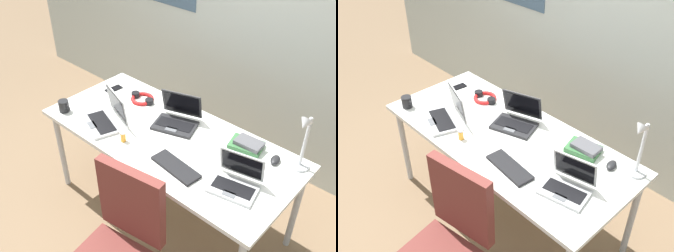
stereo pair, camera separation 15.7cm
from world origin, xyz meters
TOP-DOWN VIEW (x-y plane):
  - ground_plane at (0.00, 0.00)m, footprint 12.00×12.00m
  - wall_back at (-0.00, 1.10)m, footprint 6.00×0.13m
  - desk at (0.00, 0.00)m, footprint 1.80×0.80m
  - desk_lamp at (0.80, 0.28)m, footprint 0.12×0.18m
  - laptop_back_left at (0.61, -0.10)m, footprint 0.31×0.28m
  - laptop_front_left at (-0.05, 0.14)m, footprint 0.36×0.33m
  - laptop_front_right at (-0.42, -0.18)m, footprint 0.38×0.34m
  - external_keyboard at (0.26, -0.21)m, footprint 0.34×0.16m
  - computer_mouse at (0.67, 0.24)m, footprint 0.07×0.11m
  - cell_phone at (-0.74, 0.16)m, footprint 0.08×0.14m
  - headphones at (-0.45, 0.20)m, footprint 0.21×0.18m
  - pill_bottle at (-0.18, -0.24)m, footprint 0.04×0.04m
  - book_stack at (0.47, 0.25)m, footprint 0.24×0.20m
  - coffee_mug at (-0.77, -0.29)m, footprint 0.11×0.08m

SIDE VIEW (x-z plane):
  - ground_plane at x=0.00m, z-range 0.00..0.00m
  - desk at x=0.00m, z-range 0.31..1.05m
  - cell_phone at x=-0.74m, z-range 0.74..0.75m
  - external_keyboard at x=0.26m, z-range 0.74..0.76m
  - headphones at x=-0.45m, z-range 0.74..0.78m
  - computer_mouse at x=0.67m, z-range 0.74..0.77m
  - book_stack at x=0.47m, z-range 0.74..0.80m
  - pill_bottle at x=-0.18m, z-range 0.74..0.82m
  - laptop_back_left at x=0.61m, z-range 0.68..0.88m
  - coffee_mug at x=-0.77m, z-range 0.74..0.83m
  - laptop_front_left at x=-0.05m, z-range 0.68..0.89m
  - laptop_front_right at x=-0.42m, z-range 0.67..0.91m
  - desk_lamp at x=0.80m, z-range 0.74..1.14m
  - wall_back at x=0.00m, z-range 0.00..2.60m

